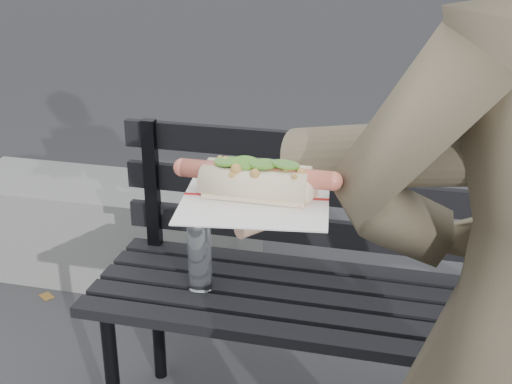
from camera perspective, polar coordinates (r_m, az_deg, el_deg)
park_bench at (r=1.97m, az=8.71°, el=-6.60°), size 1.50×0.44×0.88m
concrete_block at (r=3.02m, az=-11.49°, el=-2.94°), size 1.20×0.40×0.40m
held_hotdog at (r=0.95m, az=12.24°, el=2.25°), size 0.62×0.31×0.20m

